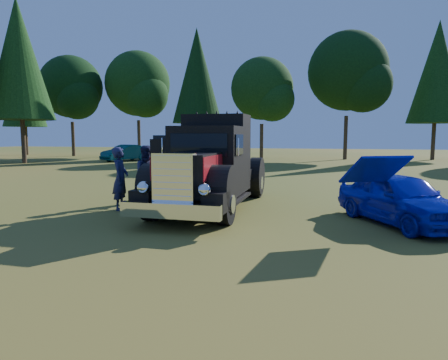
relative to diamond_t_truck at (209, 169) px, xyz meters
The scene contains 7 objects.
ground 2.79m from the diamond_t_truck, 57.34° to the right, with size 120.00×120.00×0.00m, color #375318.
treeline 26.15m from the diamond_t_truck, 92.77° to the left, with size 72.10×24.04×13.84m.
diamond_t_truck is the anchor object (origin of this frame).
hotrod_coupe 5.55m from the diamond_t_truck, ahead, with size 3.32×4.35×1.89m.
spectator_near 2.79m from the diamond_t_truck, 162.26° to the right, with size 0.72×0.47×1.96m, color #202B4B.
spectator_far 2.44m from the diamond_t_truck, 166.79° to the left, with size 0.96×0.75×1.98m, color #1C2643.
distant_teal_car 24.80m from the diamond_t_truck, 124.16° to the left, with size 1.55×4.44×1.46m, color #09373B.
Camera 1 is at (2.20, -9.92, 2.34)m, focal length 32.00 mm.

